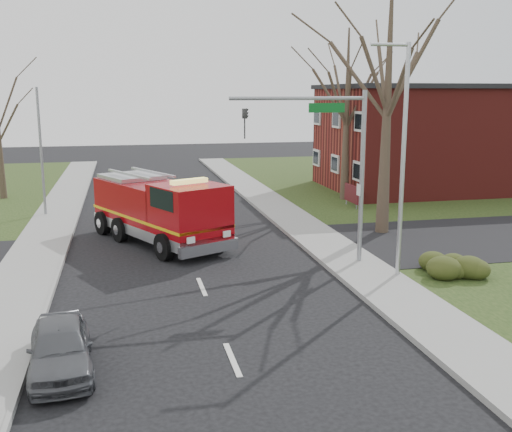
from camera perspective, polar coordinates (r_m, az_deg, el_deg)
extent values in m
plane|color=black|center=(21.27, -5.19, -6.75)|extent=(120.00, 120.00, 0.00)
cube|color=gray|center=(22.83, 10.49, -5.41)|extent=(2.40, 80.00, 0.15)
cube|color=gray|center=(21.42, -22.01, -7.24)|extent=(2.40, 80.00, 0.15)
cube|color=maroon|center=(43.81, 16.99, 6.98)|extent=(15.00, 10.00, 7.00)
cube|color=black|center=(43.70, 17.28, 11.68)|extent=(15.40, 10.40, 0.30)
cube|color=silver|center=(40.79, 7.55, 4.95)|extent=(0.12, 1.40, 1.20)
cube|color=#511219|center=(35.52, 9.10, 2.12)|extent=(0.12, 2.00, 1.00)
cylinder|color=gray|center=(34.86, 9.56, 1.18)|extent=(0.08, 0.08, 0.90)
cylinder|color=gray|center=(36.33, 8.61, 1.63)|extent=(0.08, 0.08, 0.90)
ellipsoid|color=#2E3C15|center=(23.07, 17.95, -4.31)|extent=(2.80, 2.00, 0.90)
cone|color=#382E21|center=(28.68, 12.37, 10.00)|extent=(0.64, 0.64, 12.00)
cone|color=#382E21|center=(37.58, 8.62, 9.33)|extent=(0.56, 0.56, 10.50)
cylinder|color=gray|center=(23.58, 10.05, 3.44)|extent=(0.18, 0.18, 6.80)
cylinder|color=gray|center=(22.47, 4.08, 11.12)|extent=(5.20, 0.14, 0.14)
cube|color=#0C591E|center=(22.81, 6.76, 10.20)|extent=(1.40, 0.06, 0.35)
imported|color=black|center=(21.99, -1.02, 10.22)|extent=(0.22, 0.18, 1.10)
cylinder|color=#B7BABF|center=(21.96, 13.81, 4.79)|extent=(0.16, 0.16, 8.40)
cylinder|color=#B7BABF|center=(21.57, 12.63, 15.64)|extent=(1.40, 0.12, 0.12)
cylinder|color=gray|center=(34.45, -19.77, 5.65)|extent=(0.14, 0.14, 7.00)
cube|color=maroon|center=(28.42, -10.52, 1.10)|extent=(4.73, 5.95, 2.15)
cube|color=maroon|center=(25.09, -6.32, 0.19)|extent=(3.56, 3.56, 2.46)
cube|color=#B7BABF|center=(27.54, -9.24, -1.04)|extent=(5.91, 8.35, 0.46)
cube|color=#E5B20C|center=(27.42, -9.28, 0.11)|extent=(5.92, 8.35, 0.12)
cube|color=black|center=(24.02, -4.92, 1.56)|extent=(2.17, 1.13, 0.87)
cube|color=#E5D866|center=(24.85, -6.39, 3.31)|extent=(1.63, 1.04, 0.18)
cylinder|color=black|center=(24.60, -8.75, -2.92)|extent=(0.82, 1.17, 1.13)
cylinder|color=black|center=(25.98, -3.66, -2.03)|extent=(0.82, 1.17, 1.13)
cylinder|color=black|center=(29.68, -14.39, -0.64)|extent=(0.82, 1.17, 1.13)
cylinder|color=black|center=(30.83, -9.90, 0.01)|extent=(0.82, 1.17, 1.13)
imported|color=#505257|center=(15.64, -18.13, -11.79)|extent=(1.82, 3.83, 1.26)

